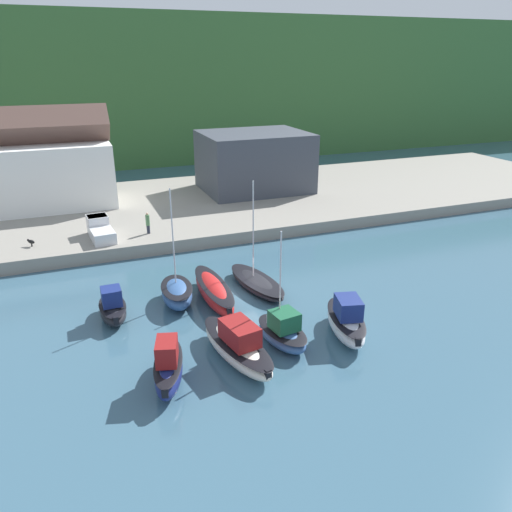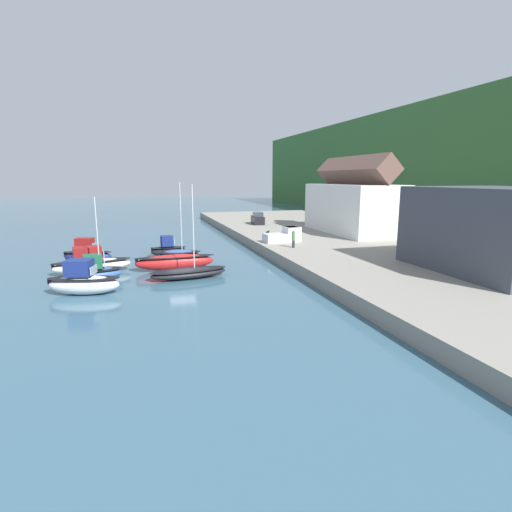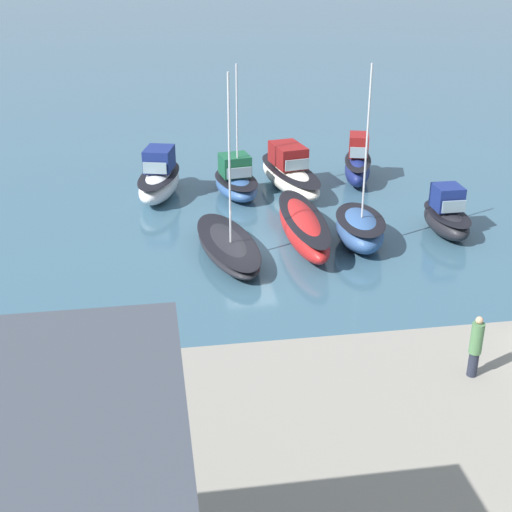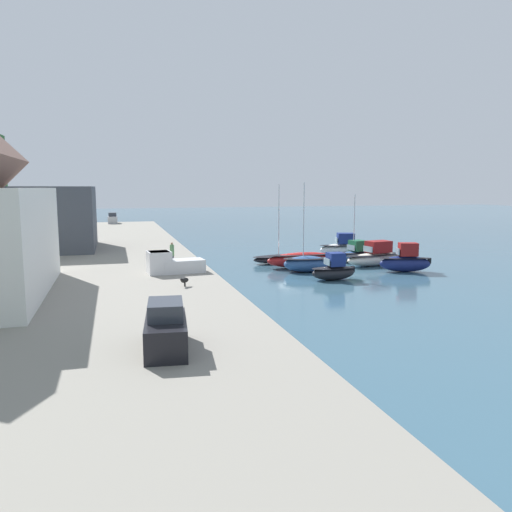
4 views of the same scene
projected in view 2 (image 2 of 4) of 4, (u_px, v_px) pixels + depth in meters
ground_plane at (182, 276)px, 38.88m from camera, size 320.00×320.00×0.00m
quay_promenade at (392, 256)px, 45.37m from camera, size 114.61×26.13×1.25m
harbor_clubhouse at (353, 203)px, 60.07m from camera, size 17.72×8.07×11.36m
yacht_club_building at (496, 229)px, 35.02m from camera, size 13.12×10.56×7.33m
moored_boat_0 at (168, 249)px, 48.21m from camera, size 1.88×4.21×2.53m
moored_boat_1 at (179, 256)px, 43.91m from camera, size 2.87×5.00×8.93m
moored_boat_2 at (175, 262)px, 41.17m from camera, size 2.02×8.16×1.63m
moored_boat_3 at (189, 273)px, 37.84m from camera, size 3.51×7.72×8.81m
moored_boat_4 at (88, 255)px, 43.71m from camera, size 3.01×5.47×2.94m
moored_boat_5 at (91, 263)px, 39.76m from camera, size 3.59×7.84×2.69m
moored_boat_6 at (96, 271)px, 36.82m from camera, size 2.91×4.97×7.71m
moored_boat_7 at (83, 282)px, 32.47m from camera, size 3.52×6.16×2.88m
parked_car_0 at (258, 219)px, 71.32m from camera, size 4.36×2.22×2.16m
pickup_truck_0 at (285, 235)px, 51.58m from camera, size 2.38×4.89×1.90m
person_on_quay at (294, 238)px, 47.11m from camera, size 0.40×0.40×2.14m
dog_on_quay at (268, 232)px, 57.38m from camera, size 0.77×0.79×0.68m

